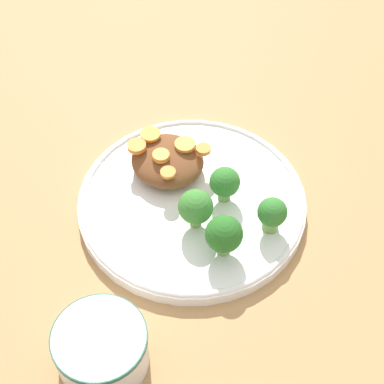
# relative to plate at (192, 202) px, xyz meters

# --- Properties ---
(ground_plane) EXTENTS (4.00, 4.00, 0.00)m
(ground_plane) POSITION_rel_plate_xyz_m (0.00, 0.00, -0.01)
(ground_plane) COLOR tan
(plate) EXTENTS (0.29, 0.29, 0.02)m
(plate) POSITION_rel_plate_xyz_m (0.00, 0.00, 0.00)
(plate) COLOR white
(plate) RESTS_ON ground_plane
(dip_bowl) EXTENTS (0.10, 0.10, 0.06)m
(dip_bowl) POSITION_rel_plate_xyz_m (0.22, 0.06, 0.02)
(dip_bowl) COLOR silver
(dip_bowl) RESTS_ON ground_plane
(stew_mound) EXTENTS (0.09, 0.10, 0.03)m
(stew_mound) POSITION_rel_plate_xyz_m (-0.02, -0.06, 0.02)
(stew_mound) COLOR brown
(stew_mound) RESTS_ON plate
(broccoli_floret_0) EXTENTS (0.04, 0.04, 0.05)m
(broccoli_floret_0) POSITION_rel_plate_xyz_m (-0.03, 0.03, 0.03)
(broccoli_floret_0) COLOR #759E51
(broccoli_floret_0) RESTS_ON plate
(broccoli_floret_1) EXTENTS (0.04, 0.04, 0.06)m
(broccoli_floret_1) POSITION_rel_plate_xyz_m (0.04, 0.08, 0.04)
(broccoli_floret_1) COLOR #759E51
(broccoli_floret_1) RESTS_ON plate
(broccoli_floret_2) EXTENTS (0.04, 0.04, 0.05)m
(broccoli_floret_2) POSITION_rel_plate_xyz_m (-0.03, 0.10, 0.03)
(broccoli_floret_2) COLOR #759E51
(broccoli_floret_2) RESTS_ON plate
(broccoli_floret_3) EXTENTS (0.04, 0.04, 0.06)m
(broccoli_floret_3) POSITION_rel_plate_xyz_m (0.03, 0.03, 0.04)
(broccoli_floret_3) COLOR #759E51
(broccoli_floret_3) RESTS_ON plate
(carrot_slice_0) EXTENTS (0.02, 0.02, 0.01)m
(carrot_slice_0) POSITION_rel_plate_xyz_m (-0.01, -0.06, 0.04)
(carrot_slice_0) COLOR orange
(carrot_slice_0) RESTS_ON stew_mound
(carrot_slice_1) EXTENTS (0.03, 0.03, 0.00)m
(carrot_slice_1) POSITION_rel_plate_xyz_m (-0.04, -0.05, 0.04)
(carrot_slice_1) COLOR orange
(carrot_slice_1) RESTS_ON stew_mound
(carrot_slice_2) EXTENTS (0.03, 0.03, 0.00)m
(carrot_slice_2) POSITION_rel_plate_xyz_m (-0.03, -0.09, 0.04)
(carrot_slice_2) COLOR orange
(carrot_slice_2) RESTS_ON stew_mound
(carrot_slice_3) EXTENTS (0.02, 0.02, 0.00)m
(carrot_slice_3) POSITION_rel_plate_xyz_m (0.01, -0.03, 0.04)
(carrot_slice_3) COLOR orange
(carrot_slice_3) RESTS_ON stew_mound
(carrot_slice_4) EXTENTS (0.02, 0.02, 0.01)m
(carrot_slice_4) POSITION_rel_plate_xyz_m (0.00, -0.09, 0.04)
(carrot_slice_4) COLOR orange
(carrot_slice_4) RESTS_ON stew_mound
(carrot_slice_5) EXTENTS (0.02, 0.02, 0.01)m
(carrot_slice_5) POSITION_rel_plate_xyz_m (-0.05, -0.02, 0.04)
(carrot_slice_5) COLOR orange
(carrot_slice_5) RESTS_ON stew_mound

